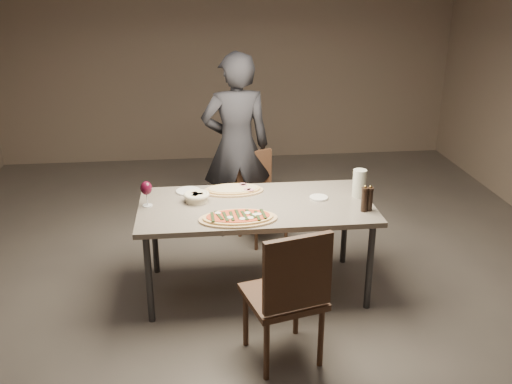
{
  "coord_description": "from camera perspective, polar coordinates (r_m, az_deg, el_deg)",
  "views": [
    {
      "loc": [
        -0.45,
        -4.03,
        2.45
      ],
      "look_at": [
        0.0,
        0.0,
        0.85
      ],
      "focal_mm": 40.0,
      "sensor_mm": 36.0,
      "label": 1
    }
  ],
  "objects": [
    {
      "name": "zucchini_pizza",
      "position": [
        4.12,
        -1.78,
        -2.58
      ],
      "size": [
        0.57,
        0.32,
        0.05
      ],
      "rotation": [
        0.0,
        0.0,
        0.39
      ],
      "color": "tan",
      "rests_on": "dining_table"
    },
    {
      "name": "pepper_mill_right",
      "position": [
        4.33,
        11.3,
        -0.66
      ],
      "size": [
        0.05,
        0.05,
        0.2
      ],
      "rotation": [
        0.0,
        0.0,
        -0.23
      ],
      "color": "black",
      "rests_on": "dining_table"
    },
    {
      "name": "side_plate",
      "position": [
        4.66,
        -6.78,
        0.09
      ],
      "size": [
        0.2,
        0.2,
        0.01
      ],
      "rotation": [
        0.0,
        0.0,
        -0.28
      ],
      "color": "white",
      "rests_on": "dining_table"
    },
    {
      "name": "bread_basket",
      "position": [
        4.45,
        -5.96,
        -0.45
      ],
      "size": [
        0.2,
        0.2,
        0.07
      ],
      "rotation": [
        0.0,
        0.0,
        0.07
      ],
      "color": "beige",
      "rests_on": "dining_table"
    },
    {
      "name": "wine_glass",
      "position": [
        4.39,
        -10.91,
        0.3
      ],
      "size": [
        0.09,
        0.09,
        0.2
      ],
      "rotation": [
        0.0,
        0.0,
        -0.27
      ],
      "color": "silver",
      "rests_on": "dining_table"
    },
    {
      "name": "carafe",
      "position": [
        4.58,
        10.29,
        0.86
      ],
      "size": [
        0.11,
        0.11,
        0.22
      ],
      "rotation": [
        0.0,
        0.0,
        0.18
      ],
      "color": "silver",
      "rests_on": "dining_table"
    },
    {
      "name": "chair_near",
      "position": [
        3.65,
        3.32,
        -9.85
      ],
      "size": [
        0.57,
        0.57,
        0.98
      ],
      "rotation": [
        0.0,
        0.0,
        0.26
      ],
      "color": "#422A1C",
      "rests_on": "ground"
    },
    {
      "name": "diner",
      "position": [
        5.36,
        -1.99,
        4.56
      ],
      "size": [
        0.68,
        0.47,
        1.77
      ],
      "primitive_type": "imported",
      "rotation": [
        0.0,
        0.0,
        3.22
      ],
      "color": "black",
      "rests_on": "ground"
    },
    {
      "name": "dining_table",
      "position": [
        4.42,
        0.0,
        -1.89
      ],
      "size": [
        1.8,
        0.9,
        0.75
      ],
      "color": "slate",
      "rests_on": "ground"
    },
    {
      "name": "pepper_mill_left",
      "position": [
        4.31,
        10.79,
        -0.7
      ],
      "size": [
        0.05,
        0.05,
        0.21
      ],
      "rotation": [
        0.0,
        0.0,
        -0.15
      ],
      "color": "black",
      "rests_on": "dining_table"
    },
    {
      "name": "ham_pizza",
      "position": [
        4.64,
        -2.29,
        0.21
      ],
      "size": [
        0.5,
        0.27,
        0.04
      ],
      "rotation": [
        0.0,
        0.0,
        0.21
      ],
      "color": "tan",
      "rests_on": "dining_table"
    },
    {
      "name": "room",
      "position": [
        4.19,
        0.0,
        7.02
      ],
      "size": [
        7.0,
        7.0,
        7.0
      ],
      "color": "#5A534D",
      "rests_on": "ground"
    },
    {
      "name": "chair_far",
      "position": [
        5.41,
        0.27,
        0.08
      ],
      "size": [
        0.52,
        0.52,
        0.84
      ],
      "rotation": [
        0.0,
        0.0,
        3.54
      ],
      "color": "#422A1C",
      "rests_on": "ground"
    },
    {
      "name": "oil_dish",
      "position": [
        4.52,
        6.29,
        -0.57
      ],
      "size": [
        0.14,
        0.14,
        0.02
      ],
      "rotation": [
        0.0,
        0.0,
        -0.38
      ],
      "color": "white",
      "rests_on": "dining_table"
    }
  ]
}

